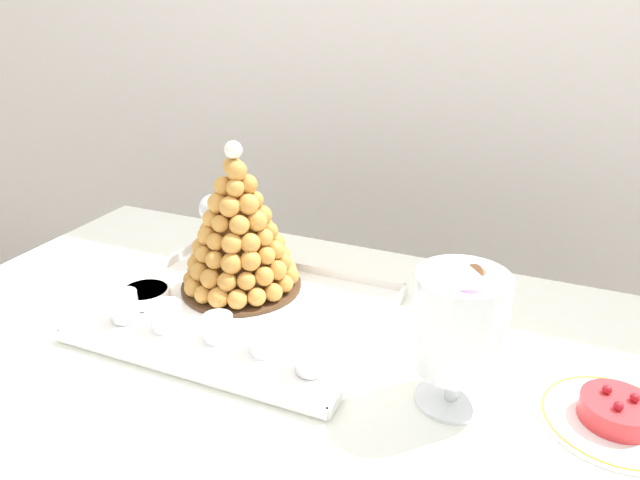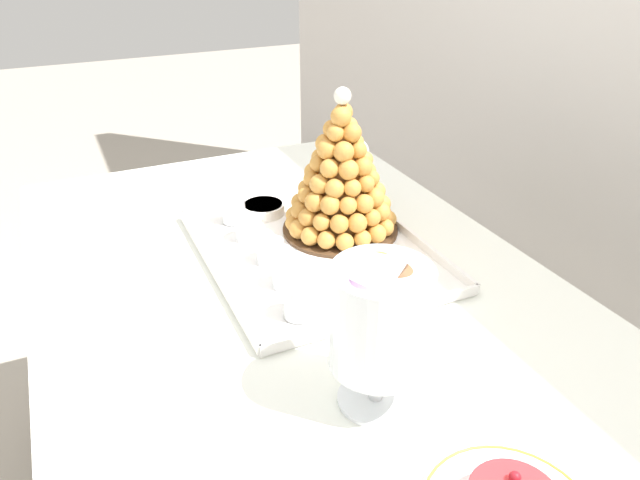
# 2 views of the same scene
# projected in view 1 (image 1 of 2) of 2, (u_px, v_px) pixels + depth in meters

# --- Properties ---
(backdrop_wall) EXTENTS (4.80, 0.10, 2.50)m
(backdrop_wall) POSITION_uv_depth(u_px,v_px,m) (439.00, 20.00, 1.71)
(backdrop_wall) COLOR silver
(backdrop_wall) RESTS_ON ground_plane
(buffet_table) EXTENTS (1.48, 0.94, 0.76)m
(buffet_table) POSITION_uv_depth(u_px,v_px,m) (282.00, 399.00, 1.07)
(buffet_table) COLOR brown
(buffet_table) RESTS_ON ground_plane
(serving_tray) EXTENTS (0.53, 0.43, 0.02)m
(serving_tray) POSITION_uv_depth(u_px,v_px,m) (244.00, 314.00, 1.12)
(serving_tray) COLOR white
(serving_tray) RESTS_ON buffet_table
(croquembouche) EXTENTS (0.25, 0.25, 0.31)m
(croquembouche) POSITION_uv_depth(u_px,v_px,m) (238.00, 233.00, 1.17)
(croquembouche) COLOR #4C331E
(croquembouche) RESTS_ON serving_tray
(dessert_cup_left) EXTENTS (0.05, 0.05, 0.06)m
(dessert_cup_left) POSITION_uv_depth(u_px,v_px,m) (125.00, 307.00, 1.09)
(dessert_cup_left) COLOR silver
(dessert_cup_left) RESTS_ON serving_tray
(dessert_cup_mid_left) EXTENTS (0.06, 0.06, 0.05)m
(dessert_cup_mid_left) POSITION_uv_depth(u_px,v_px,m) (166.00, 317.00, 1.07)
(dessert_cup_mid_left) COLOR silver
(dessert_cup_mid_left) RESTS_ON serving_tray
(dessert_cup_centre) EXTENTS (0.05, 0.05, 0.05)m
(dessert_cup_centre) POSITION_uv_depth(u_px,v_px,m) (218.00, 328.00, 1.03)
(dessert_cup_centre) COLOR silver
(dessert_cup_centre) RESTS_ON serving_tray
(dessert_cup_mid_right) EXTENTS (0.05, 0.05, 0.05)m
(dessert_cup_mid_right) POSITION_uv_depth(u_px,v_px,m) (264.00, 340.00, 1.00)
(dessert_cup_mid_right) COLOR silver
(dessert_cup_mid_right) RESTS_ON serving_tray
(dessert_cup_right) EXTENTS (0.05, 0.05, 0.06)m
(dessert_cup_right) POSITION_uv_depth(u_px,v_px,m) (311.00, 357.00, 0.95)
(dessert_cup_right) COLOR silver
(dessert_cup_right) RESTS_ON serving_tray
(creme_brulee_ramekin) EXTENTS (0.10, 0.10, 0.02)m
(creme_brulee_ramekin) POSITION_uv_depth(u_px,v_px,m) (146.00, 294.00, 1.16)
(creme_brulee_ramekin) COLOR white
(creme_brulee_ramekin) RESTS_ON serving_tray
(macaron_goblet) EXTENTS (0.14, 0.14, 0.23)m
(macaron_goblet) POSITION_uv_depth(u_px,v_px,m) (459.00, 323.00, 0.84)
(macaron_goblet) COLOR white
(macaron_goblet) RESTS_ON buffet_table
(fruit_tart_plate) EXTENTS (0.21, 0.21, 0.05)m
(fruit_tart_plate) POSITION_uv_depth(u_px,v_px,m) (615.00, 415.00, 0.85)
(fruit_tart_plate) COLOR white
(fruit_tart_plate) RESTS_ON buffet_table
(wine_glass) EXTENTS (0.07, 0.07, 0.16)m
(wine_glass) POSITION_uv_depth(u_px,v_px,m) (214.00, 212.00, 1.30)
(wine_glass) COLOR silver
(wine_glass) RESTS_ON buffet_table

